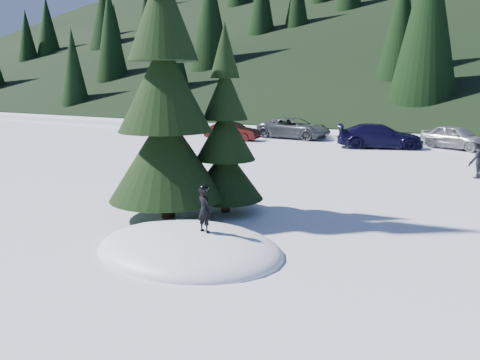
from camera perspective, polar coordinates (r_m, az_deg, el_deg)
The scene contains 11 objects.
ground at distance 10.71m, azimuth -6.21°, elevation -8.53°, with size 200.00×200.00×0.00m, color white.
snow_mound at distance 10.71m, azimuth -6.21°, elevation -8.53°, with size 4.48×3.52×0.96m, color white.
spruce_tall at distance 12.87m, azimuth -9.16°, elevation 9.84°, with size 3.20×3.20×8.60m.
spruce_short at distance 13.44m, azimuth -1.80°, elevation 4.83°, with size 2.20×2.20×5.37m.
child_skier at distance 10.27m, azimuth -4.37°, elevation -3.64°, with size 0.36×0.24×1.00m, color black.
adult_2 at distance 20.97m, azimuth 27.08°, elevation 2.40°, with size 1.06×0.61×1.64m, color black.
car_0 at distance 38.55m, azimuth -6.46°, elevation 6.80°, with size 1.46×3.62×1.23m, color black.
car_1 at distance 32.10m, azimuth -0.92°, elevation 5.97°, with size 1.30×3.74×1.23m, color #360B09.
car_2 at distance 33.43m, azimuth 6.66°, elevation 6.30°, with size 2.42×5.25×1.46m, color #484B4F.
car_3 at distance 29.18m, azimuth 16.63°, elevation 5.16°, with size 2.02×4.96×1.44m, color black.
car_4 at distance 30.25m, azimuth 24.86°, elevation 4.75°, with size 1.65×4.09×1.39m, color gray.
Camera 1 is at (6.38, -7.79, 3.63)m, focal length 35.00 mm.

